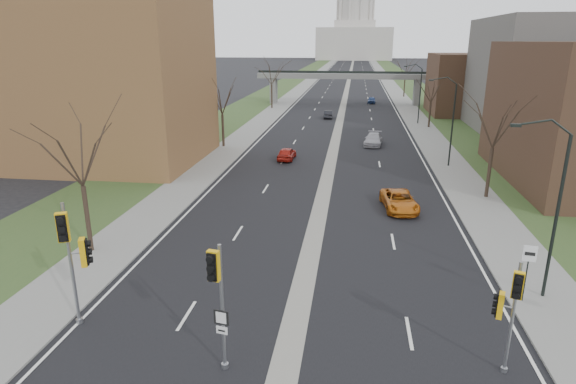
% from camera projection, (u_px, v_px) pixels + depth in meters
% --- Properties ---
extents(ground, '(700.00, 700.00, 0.00)m').
position_uv_depth(ground, '(288.00, 352.00, 19.54)').
color(ground, black).
rests_on(ground, ground).
extents(road_surface, '(20.00, 600.00, 0.01)m').
position_uv_depth(road_surface, '(349.00, 78.00, 161.24)').
color(road_surface, black).
rests_on(road_surface, ground).
extents(median_strip, '(1.20, 600.00, 0.02)m').
position_uv_depth(median_strip, '(349.00, 78.00, 161.24)').
color(median_strip, gray).
rests_on(median_strip, ground).
extents(sidewalk_right, '(4.00, 600.00, 0.12)m').
position_uv_depth(sidewalk_right, '(386.00, 78.00, 159.65)').
color(sidewalk_right, gray).
rests_on(sidewalk_right, ground).
extents(sidewalk_left, '(4.00, 600.00, 0.12)m').
position_uv_depth(sidewalk_left, '(314.00, 78.00, 162.79)').
color(sidewalk_left, gray).
rests_on(sidewalk_left, ground).
extents(grass_verge_right, '(8.00, 600.00, 0.10)m').
position_uv_depth(grass_verge_right, '(404.00, 79.00, 158.87)').
color(grass_verge_right, '#2B441F').
rests_on(grass_verge_right, ground).
extents(grass_verge_left, '(8.00, 600.00, 0.10)m').
position_uv_depth(grass_verge_left, '(296.00, 78.00, 163.58)').
color(grass_verge_left, '#2B441F').
rests_on(grass_verge_left, ground).
extents(apartment_building, '(25.00, 16.00, 22.00)m').
position_uv_depth(apartment_building, '(72.00, 52.00, 47.97)').
color(apartment_building, brown).
rests_on(apartment_building, ground).
extents(commercial_block_mid, '(18.00, 22.00, 15.00)m').
position_uv_depth(commercial_block_mid, '(555.00, 77.00, 62.75)').
color(commercial_block_mid, '#5F5C57').
rests_on(commercial_block_mid, ground).
extents(commercial_block_far, '(14.00, 14.00, 10.00)m').
position_uv_depth(commercial_block_far, '(473.00, 84.00, 81.29)').
color(commercial_block_far, '#492F22').
rests_on(commercial_block_far, ground).
extents(pedestrian_bridge, '(34.00, 3.00, 6.45)m').
position_uv_depth(pedestrian_bridge, '(344.00, 79.00, 93.66)').
color(pedestrian_bridge, slate).
rests_on(pedestrian_bridge, ground).
extents(capitol, '(48.00, 42.00, 55.75)m').
position_uv_depth(capitol, '(355.00, 30.00, 316.23)').
color(capitol, '#B8B2A9').
rests_on(capitol, ground).
extents(streetlight_near, '(2.61, 0.20, 8.70)m').
position_uv_depth(streetlight_near, '(548.00, 160.00, 21.68)').
color(streetlight_near, black).
rests_on(streetlight_near, sidewalk_right).
extents(streetlight_mid, '(2.61, 0.20, 8.70)m').
position_uv_depth(streetlight_mid, '(447.00, 96.00, 46.24)').
color(streetlight_mid, black).
rests_on(streetlight_mid, sidewalk_right).
extents(streetlight_far, '(2.61, 0.20, 8.70)m').
position_uv_depth(streetlight_far, '(416.00, 77.00, 70.80)').
color(streetlight_far, black).
rests_on(streetlight_far, sidewalk_right).
extents(tree_left_a, '(7.20, 7.20, 9.40)m').
position_uv_depth(tree_left_a, '(77.00, 143.00, 26.80)').
color(tree_left_a, '#382B21').
rests_on(tree_left_a, sidewalk_left).
extents(tree_left_b, '(6.75, 6.75, 8.81)m').
position_uv_depth(tree_left_b, '(222.00, 94.00, 55.27)').
color(tree_left_b, '#382B21').
rests_on(tree_left_b, sidewalk_left).
extents(tree_left_c, '(7.65, 7.65, 9.99)m').
position_uv_depth(tree_left_c, '(272.00, 70.00, 87.14)').
color(tree_left_c, '#382B21').
rests_on(tree_left_c, sidewalk_left).
extents(tree_right_a, '(7.20, 7.20, 9.40)m').
position_uv_depth(tree_right_a, '(496.00, 115.00, 36.63)').
color(tree_right_a, '#382B21').
rests_on(tree_right_a, sidewalk_right).
extents(tree_right_b, '(6.30, 6.30, 8.22)m').
position_uv_depth(tree_right_b, '(432.00, 87.00, 68.05)').
color(tree_right_b, '#382B21').
rests_on(tree_right_b, sidewalk_right).
extents(tree_right_c, '(7.65, 7.65, 9.99)m').
position_uv_depth(tree_right_c, '(406.00, 65.00, 105.46)').
color(tree_right_c, '#382B21').
rests_on(tree_right_c, sidewalk_right).
extents(signal_pole_left, '(0.95, 1.31, 5.69)m').
position_uv_depth(signal_pole_left, '(73.00, 248.00, 20.28)').
color(signal_pole_left, gray).
rests_on(signal_pole_left, ground).
extents(signal_pole_median, '(0.63, 0.86, 5.18)m').
position_uv_depth(signal_pole_median, '(218.00, 288.00, 17.25)').
color(signal_pole_median, gray).
rests_on(signal_pole_median, ground).
extents(signal_pole_right, '(0.77, 1.03, 4.61)m').
position_uv_depth(signal_pole_right, '(509.00, 303.00, 17.40)').
color(signal_pole_right, gray).
rests_on(signal_pole_right, ground).
extents(speed_limit_sign, '(0.62, 0.13, 2.87)m').
position_uv_depth(speed_limit_sign, '(528.00, 263.00, 22.59)').
color(speed_limit_sign, black).
rests_on(speed_limit_sign, sidewalk_right).
extents(car_left_near, '(1.78, 4.03, 1.35)m').
position_uv_depth(car_left_near, '(287.00, 153.00, 50.88)').
color(car_left_near, '#A01B12').
rests_on(car_left_near, ground).
extents(car_left_far, '(1.49, 3.83, 1.24)m').
position_uv_depth(car_left_far, '(328.00, 114.00, 78.24)').
color(car_left_far, black).
rests_on(car_left_far, ground).
extents(car_right_near, '(2.86, 5.17, 1.37)m').
position_uv_depth(car_right_near, '(399.00, 201.00, 35.84)').
color(car_right_near, '#BA6113').
rests_on(car_right_near, ground).
extents(car_right_mid, '(2.50, 5.06, 1.42)m').
position_uv_depth(car_right_mid, '(373.00, 139.00, 57.95)').
color(car_right_mid, '#A3A2A9').
rests_on(car_right_mid, ground).
extents(car_right_far, '(1.75, 3.86, 1.28)m').
position_uv_depth(car_right_far, '(372.00, 100.00, 96.88)').
color(car_right_far, navy).
rests_on(car_right_far, ground).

